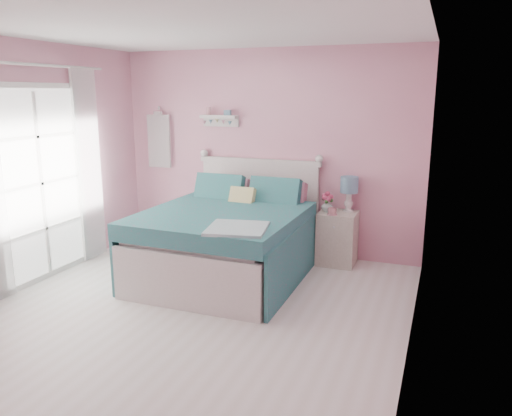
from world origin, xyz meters
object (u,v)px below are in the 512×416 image
Objects in this scene: bed at (228,240)px; nightstand at (337,238)px; table_lamp at (349,187)px; vase at (327,206)px; teacup at (332,211)px.

nightstand is (1.09, 0.82, -0.08)m from bed.
table_lamp reaches higher than vase.
table_lamp is at bearing 59.45° from teacup.
bed reaches higher than vase.
bed is 14.55× the size of vase.
bed is at bearing -147.31° from teacup.
nightstand is at bearing 73.66° from teacup.
bed is 1.27m from teacup.
bed is 1.36m from nightstand.
bed is 4.98× the size of table_lamp.
table_lamp is at bearing 24.66° from vase.
vase is (-0.24, -0.11, -0.22)m from table_lamp.
nightstand is 0.63m from table_lamp.
table_lamp is (1.19, 0.91, 0.53)m from bed.
nightstand is 0.42m from vase.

